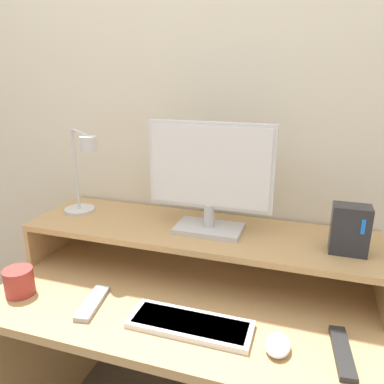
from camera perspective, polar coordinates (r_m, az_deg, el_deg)
name	(u,v)px	position (r m, az deg, el deg)	size (l,w,h in m)	color
wall_back	(215,123)	(1.45, 3.51, 10.43)	(6.00, 0.05, 2.50)	beige
desk	(185,344)	(1.42, -1.14, -22.19)	(1.25, 0.66, 0.73)	tan
monitor_shelf	(198,235)	(1.36, 0.96, -6.54)	(1.25, 0.35, 0.17)	tan
monitor	(210,176)	(1.26, 2.72, 2.45)	(0.43, 0.14, 0.38)	#BCBCC1
desk_lamp	(82,176)	(1.45, -16.38, 2.30)	(0.24, 0.21, 0.34)	silver
router_dock	(350,230)	(1.24, 22.92, -5.29)	(0.11, 0.07, 0.15)	#28282D
keyboard	(190,324)	(1.15, -0.32, -19.50)	(0.36, 0.13, 0.02)	silver
mouse	(278,345)	(1.10, 12.93, -21.79)	(0.07, 0.10, 0.03)	silver
remote_control	(93,303)	(1.28, -14.90, -16.02)	(0.08, 0.19, 0.02)	#99999E
remote_secondary	(342,352)	(1.13, 21.93, -21.70)	(0.06, 0.20, 0.02)	black
mug	(19,282)	(1.39, -24.85, -12.30)	(0.09, 0.09, 0.09)	#9E332D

